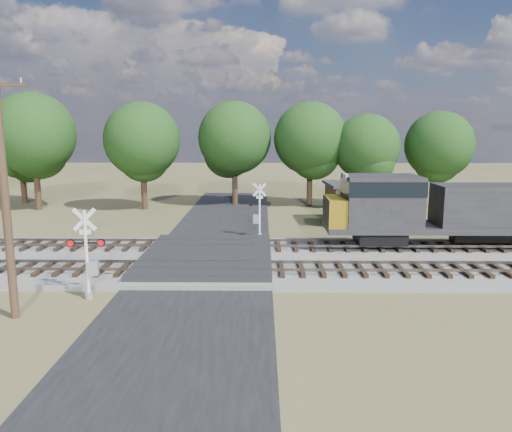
{
  "coord_description": "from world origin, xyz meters",
  "views": [
    {
      "loc": [
        3.02,
        -26.25,
        7.4
      ],
      "look_at": [
        2.66,
        2.0,
        2.38
      ],
      "focal_mm": 35.0,
      "sensor_mm": 36.0,
      "label": 1
    }
  ],
  "objects_px": {
    "crossing_signal_far": "(258,215)",
    "utility_pole": "(4,190)",
    "crossing_signal_near": "(89,261)",
    "equipment_shed": "(357,203)"
  },
  "relations": [
    {
      "from": "crossing_signal_near",
      "to": "utility_pole",
      "type": "xyz_separation_m",
      "value": [
        -2.23,
        -2.27,
        3.39
      ]
    },
    {
      "from": "equipment_shed",
      "to": "utility_pole",
      "type": "bearing_deg",
      "value": -134.28
    },
    {
      "from": "crossing_signal_far",
      "to": "utility_pole",
      "type": "relative_size",
      "value": 0.39
    },
    {
      "from": "crossing_signal_near",
      "to": "utility_pole",
      "type": "relative_size",
      "value": 0.42
    },
    {
      "from": "crossing_signal_far",
      "to": "utility_pole",
      "type": "height_order",
      "value": "utility_pole"
    },
    {
      "from": "crossing_signal_far",
      "to": "equipment_shed",
      "type": "bearing_deg",
      "value": -139.61
    },
    {
      "from": "crossing_signal_near",
      "to": "equipment_shed",
      "type": "distance_m",
      "value": 23.18
    },
    {
      "from": "crossing_signal_far",
      "to": "equipment_shed",
      "type": "xyz_separation_m",
      "value": [
        7.63,
        5.35,
        0.04
      ]
    },
    {
      "from": "crossing_signal_far",
      "to": "utility_pole",
      "type": "bearing_deg",
      "value": 62.45
    },
    {
      "from": "crossing_signal_far",
      "to": "crossing_signal_near",
      "type": "bearing_deg",
      "value": 65.0
    }
  ]
}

